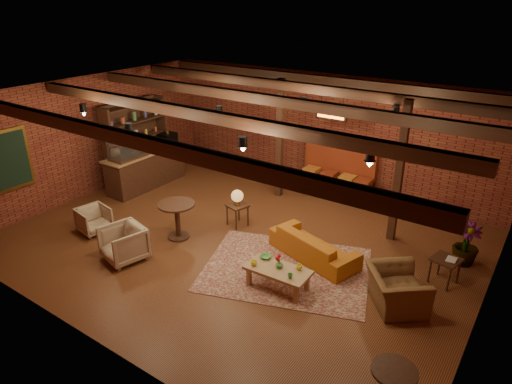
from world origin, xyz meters
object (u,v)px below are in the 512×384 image
Objects in this scene: armchair_right at (397,284)px; sofa at (314,245)px; armchair_a at (94,219)px; plant_tall at (475,204)px; armchair_b at (123,242)px; coffee_table at (278,270)px; side_table_book at (446,260)px; round_table_left at (177,215)px; round_table_right at (392,384)px; side_table_lamp at (237,199)px.

sofa is at bearing 34.06° from armchair_right.
plant_tall reaches higher than armchair_a.
armchair_b is (-3.24, -2.31, 0.12)m from sofa.
side_table_book is (2.56, 1.95, 0.12)m from coffee_table.
round_table_left reaches higher than armchair_b.
armchair_right is 2.37m from round_table_right.
round_table_right reaches higher than armchair_a.
sofa is 0.73× the size of plant_tall.
round_table_left is (-0.76, -1.25, -0.12)m from side_table_lamp.
round_table_right is at bearing -87.26° from armchair_a.
round_table_right is (4.87, -3.13, -0.23)m from side_table_lamp.
armchair_b is at bearing 69.34° from armchair_right.
side_table_lamp is 1.12× the size of armchair_b.
plant_tall is at bearing -132.92° from sofa.
armchair_right is at bearing 4.40° from round_table_left.
side_table_lamp reaches higher than side_table_book.
round_table_right reaches higher than sofa.
side_table_lamp is at bearing 143.08° from coffee_table.
round_table_left is 4.94m from armchair_right.
armchair_right is at bearing -11.83° from side_table_lamp.
armchair_a is 0.82× the size of armchair_b.
sofa is at bearing 18.32° from round_table_left.
round_table_right is 4.51m from plant_tall.
sofa is 1.62× the size of coffee_table.
armchair_a is 8.26m from plant_tall.
armchair_b is at bearing -111.86° from side_table_lamp.
armchair_right is 1.48× the size of round_table_right.
armchair_b is 0.78× the size of armchair_right.
coffee_table is 3.13m from round_table_right.
sofa is 2.35× the size of round_table_left.
plant_tall is (5.90, 3.87, 0.96)m from armchair_b.
round_table_left is 0.31× the size of plant_tall.
side_table_book is at bearing 92.85° from round_table_right.
side_table_lamp reaches higher than armchair_a.
side_table_lamp reaches higher than armchair_b.
armchair_b is (-3.17, -0.97, 0.04)m from coffee_table.
sofa reaches higher than side_table_book.
armchair_a reaches higher than sofa.
armchair_right is at bearing -68.97° from armchair_a.
round_table_left is 5.94m from round_table_right.
coffee_table is 1.51× the size of armchair_b.
round_table_left is 1.37m from armchair_b.
plant_tall reaches higher than round_table_left.
armchair_b is 1.42× the size of side_table_book.
sofa is 2.44× the size of armchair_b.
round_table_right is at bearing 149.67° from sofa.
round_table_left is 6.23m from plant_tall.
round_table_left is 5.69m from side_table_book.
armchair_right is at bearing 19.94° from coffee_table.
side_table_lamp reaches higher than round_table_right.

